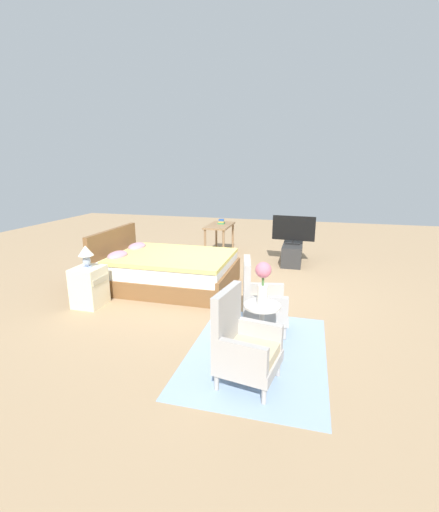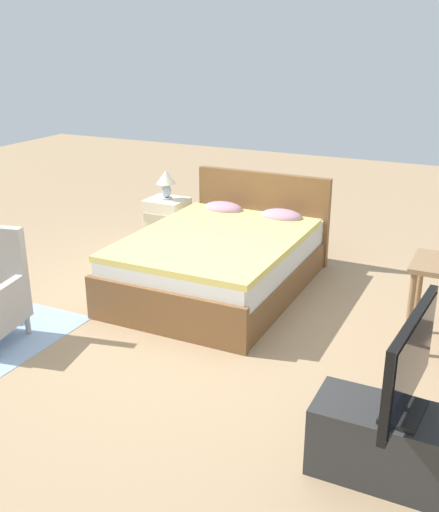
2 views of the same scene
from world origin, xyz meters
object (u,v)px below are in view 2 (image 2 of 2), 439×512
Objects in this scene: bed at (222,259)px; tv_stand at (399,447)px; nightstand at (167,224)px; tv_flatscreen at (410,364)px; table_lamp at (166,181)px.

tv_stand is (2.06, -2.02, -0.09)m from bed.
tv_flatscreen reaches higher than nightstand.
tv_flatscreen is (3.13, -2.80, -0.07)m from table_lamp.
table_lamp is 4.20m from tv_flatscreen.
bed reaches higher than tv_stand.
table_lamp is 4.24m from tv_stand.
bed is 3.69× the size of nightstand.
bed is 1.42m from table_lamp.
tv_stand is (3.13, -2.79, -0.09)m from nightstand.
tv_stand is at bearing -44.53° from bed.
tv_stand is at bearing -41.76° from table_lamp.
nightstand reaches higher than tv_stand.
tv_flatscreen reaches higher than tv_stand.
table_lamp is 0.34× the size of tv_stand.
tv_flatscreen is (2.06, -2.02, 0.44)m from bed.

